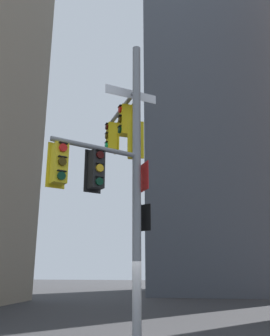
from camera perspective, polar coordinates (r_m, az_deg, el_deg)
The scene contains 2 objects.
building_mid_block at distance 42.61m, azimuth 11.84°, elevation 16.12°, with size 13.11×13.11×49.49m, color #4C5460.
signal_pole_assembly at distance 9.96m, azimuth -2.53°, elevation 0.85°, with size 2.46×4.28×8.88m.
Camera 1 is at (1.50, -9.21, 2.35)m, focal length 37.21 mm.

